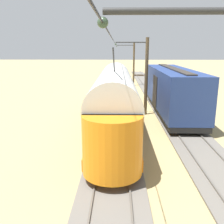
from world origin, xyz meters
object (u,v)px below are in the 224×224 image
catenary_pole_mid_near (145,75)px  switch_stand (171,91)px  vintage_streetcar (115,98)px  catenary_pole_foreground (133,63)px  coach_adjacent (172,90)px  track_end_bumper (151,87)px

catenary_pole_mid_near → switch_stand: (-4.07, -8.61, -2.72)m
catenary_pole_mid_near → vintage_streetcar: bearing=58.3°
vintage_streetcar → catenary_pole_foreground: size_ratio=2.71×
switch_stand → catenary_pole_foreground: bearing=-66.2°
coach_adjacent → catenary_pole_mid_near: 2.67m
vintage_streetcar → catenary_pole_foreground: (-2.54, -21.94, 1.15)m
catenary_pole_foreground → switch_stand: (-4.07, 9.23, -2.72)m
catenary_pole_mid_near → catenary_pole_foreground: bearing=-90.0°
catenary_pole_foreground → switch_stand: bearing=113.8°
catenary_pole_foreground → coach_adjacent: bearing=97.6°
switch_stand → coach_adjacent: bearing=78.5°
catenary_pole_foreground → switch_stand: size_ratio=5.28×
coach_adjacent → track_end_bumper: (-0.00, -13.42, -1.76)m
catenary_pole_foreground → vintage_streetcar: bearing=83.4°
vintage_streetcar → catenary_pole_mid_near: catenary_pole_mid_near is taller
vintage_streetcar → coach_adjacent: size_ratio=1.38×
catenary_pole_mid_near → switch_stand: size_ratio=5.28×
track_end_bumper → switch_stand: bearing=109.0°
catenary_pole_mid_near → switch_stand: catenary_pole_mid_near is taller
vintage_streetcar → track_end_bumper: bearing=-105.4°
vintage_streetcar → catenary_pole_mid_near: (-2.54, -4.10, 1.15)m
catenary_pole_mid_near → coach_adjacent: bearing=-175.8°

